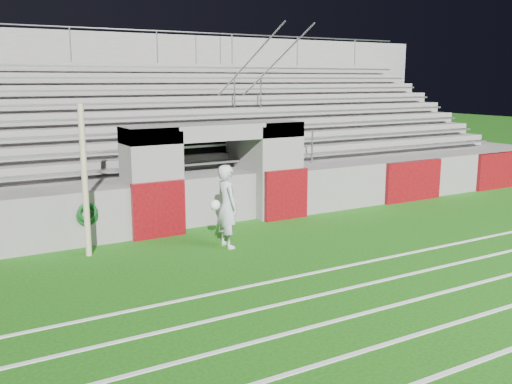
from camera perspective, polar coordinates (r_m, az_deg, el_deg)
ground at (r=12.12m, az=3.49°, el=-6.64°), size 90.00×90.00×0.00m
field_post at (r=12.44m, az=-16.75°, el=1.02°), size 0.13×0.13×3.22m
field_markings at (r=8.72m, az=22.68°, el=-14.86°), size 28.00×8.09×0.01m
stadium_structure at (r=18.82m, az=-10.05°, el=4.27°), size 26.00×8.48×5.42m
goalkeeper_with_ball at (r=12.69m, az=-2.95°, el=-1.43°), size 0.71×0.69×1.87m
hose_coil at (r=13.18m, az=-16.52°, el=-2.13°), size 0.48×0.14×0.55m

